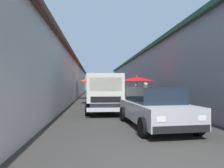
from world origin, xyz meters
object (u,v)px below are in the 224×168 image
(vendor_by_crates, at_px, (136,91))
(vendor_in_shade, at_px, (146,95))
(fruit_stall_mid_lane, at_px, (95,82))
(delivery_truck, at_px, (105,94))
(fruit_stall_near_left, at_px, (137,84))
(fruit_stall_far_left, at_px, (91,81))
(hatchback_car, at_px, (154,107))

(vendor_by_crates, relative_size, vendor_in_shade, 0.95)
(fruit_stall_mid_lane, relative_size, delivery_truck, 0.47)
(fruit_stall_near_left, distance_m, vendor_in_shade, 1.60)
(fruit_stall_far_left, xyz_separation_m, delivery_truck, (-11.34, -0.85, -0.92))
(fruit_stall_mid_lane, bearing_deg, delivery_truck, -175.03)
(vendor_by_crates, bearing_deg, vendor_in_shade, 171.84)
(delivery_truck, xyz_separation_m, vendor_in_shade, (0.35, -2.32, -0.07))
(fruit_stall_near_left, xyz_separation_m, hatchback_car, (-5.27, 0.51, -0.85))
(fruit_stall_far_left, xyz_separation_m, hatchback_car, (-14.80, -2.45, -1.22))
(fruit_stall_near_left, xyz_separation_m, delivery_truck, (-1.81, 2.12, -0.55))
(fruit_stall_near_left, distance_m, fruit_stall_far_left, 9.99)
(fruit_stall_near_left, height_order, fruit_stall_mid_lane, fruit_stall_mid_lane)
(delivery_truck, height_order, vendor_by_crates, delivery_truck)
(fruit_stall_mid_lane, distance_m, hatchback_car, 9.04)
(hatchback_car, bearing_deg, vendor_by_crates, -8.98)
(fruit_stall_mid_lane, height_order, hatchback_car, fruit_stall_mid_lane)
(fruit_stall_far_left, distance_m, vendor_by_crates, 5.67)
(delivery_truck, bearing_deg, fruit_stall_far_left, 4.27)
(vendor_by_crates, xyz_separation_m, vendor_in_shade, (-7.34, 1.05, 0.06))
(fruit_stall_near_left, distance_m, hatchback_car, 5.37)
(delivery_truck, bearing_deg, hatchback_car, -155.11)
(fruit_stall_far_left, distance_m, fruit_stall_mid_lane, 6.07)
(vendor_by_crates, height_order, vendor_in_shade, vendor_in_shade)
(fruit_stall_mid_lane, relative_size, vendor_in_shade, 1.40)
(fruit_stall_mid_lane, height_order, vendor_by_crates, fruit_stall_mid_lane)
(hatchback_car, bearing_deg, vendor_in_shade, -10.56)
(fruit_stall_near_left, xyz_separation_m, vendor_in_shade, (-1.46, -0.20, -0.62))
(fruit_stall_mid_lane, xyz_separation_m, delivery_truck, (-5.29, -0.46, -0.68))
(fruit_stall_near_left, xyz_separation_m, vendor_by_crates, (5.88, -1.25, -0.67))
(vendor_in_shade, bearing_deg, hatchback_car, 169.44)
(delivery_truck, distance_m, vendor_by_crates, 8.40)
(hatchback_car, relative_size, delivery_truck, 0.81)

